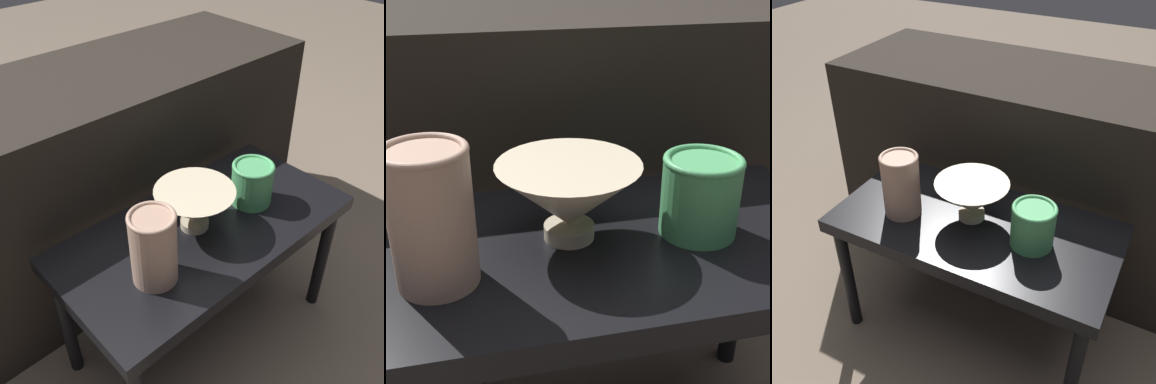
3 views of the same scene
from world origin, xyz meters
TOP-DOWN VIEW (x-y plane):
  - ground_plane at (0.00, 0.00)m, footprint 8.00×8.00m
  - table at (0.00, 0.00)m, footprint 0.79×0.39m
  - couch_backdrop at (0.00, 0.50)m, footprint 1.43×0.50m
  - bowl at (-0.02, 0.02)m, footprint 0.20×0.20m
  - vase_textured_left at (-0.20, -0.05)m, footprint 0.11×0.11m
  - vase_colorful_right at (0.17, -0.01)m, footprint 0.11×0.11m

SIDE VIEW (x-z plane):
  - ground_plane at x=0.00m, z-range 0.00..0.00m
  - couch_backdrop at x=0.00m, z-range 0.00..0.70m
  - table at x=0.00m, z-range 0.17..0.61m
  - vase_colorful_right at x=0.17m, z-range 0.44..0.56m
  - bowl at x=-0.02m, z-range 0.45..0.57m
  - vase_textured_left at x=-0.20m, z-range 0.44..0.63m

